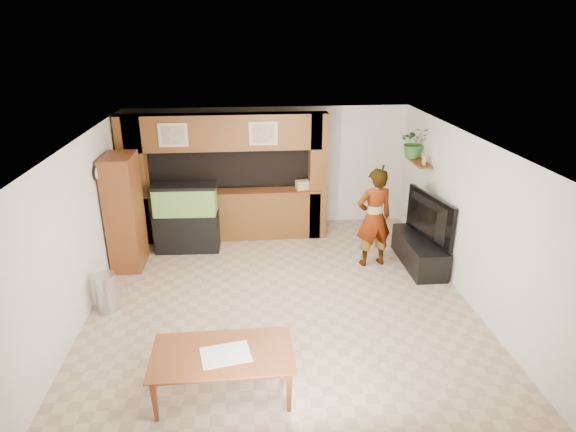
{
  "coord_description": "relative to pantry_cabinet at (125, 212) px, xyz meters",
  "views": [
    {
      "loc": [
        -0.5,
        -6.88,
        4.14
      ],
      "look_at": [
        0.18,
        0.6,
        1.19
      ],
      "focal_mm": 30.0,
      "sensor_mm": 36.0,
      "label": 1
    }
  ],
  "objects": [
    {
      "name": "floor",
      "position": [
        2.7,
        -1.4,
        -1.05
      ],
      "size": [
        6.5,
        6.5,
        0.0
      ],
      "primitive_type": "plane",
      "color": "tan",
      "rests_on": "ground"
    },
    {
      "name": "aquarium",
      "position": [
        1.01,
        0.55,
        -0.38
      ],
      "size": [
        1.23,
        0.46,
        1.36
      ],
      "rotation": [
        0.0,
        0.0,
        -0.04
      ],
      "color": "black",
      "rests_on": "floor"
    },
    {
      "name": "tv_stand",
      "position": [
        5.35,
        -0.47,
        -0.79
      ],
      "size": [
        0.57,
        1.55,
        0.52
      ],
      "primitive_type": "cube",
      "color": "black",
      "rests_on": "floor"
    },
    {
      "name": "wall_shelf",
      "position": [
        5.55,
        0.55,
        0.65
      ],
      "size": [
        0.25,
        0.9,
        0.04
      ],
      "primitive_type": "cube",
      "color": "brown",
      "rests_on": "wall_right"
    },
    {
      "name": "ceiling",
      "position": [
        2.7,
        -1.4,
        1.55
      ],
      "size": [
        6.5,
        6.5,
        0.0
      ],
      "primitive_type": "plane",
      "color": "white",
      "rests_on": "wall_back"
    },
    {
      "name": "wall_back",
      "position": [
        2.7,
        1.85,
        0.25
      ],
      "size": [
        6.0,
        0.0,
        6.0
      ],
      "primitive_type": "plane",
      "rotation": [
        1.57,
        0.0,
        0.0
      ],
      "color": "silver",
      "rests_on": "floor"
    },
    {
      "name": "microphone",
      "position": [
        4.53,
        -0.53,
        0.85
      ],
      "size": [
        0.03,
        0.09,
        0.15
      ],
      "primitive_type": "cylinder",
      "rotation": [
        0.44,
        0.0,
        0.0
      ],
      "color": "black",
      "rests_on": "person"
    },
    {
      "name": "pantry_cabinet",
      "position": [
        0.0,
        0.0,
        0.0
      ],
      "size": [
        0.52,
        0.86,
        2.09
      ],
      "primitive_type": "cube",
      "color": "brown",
      "rests_on": "floor"
    },
    {
      "name": "potted_plant",
      "position": [
        5.52,
        0.79,
        0.99
      ],
      "size": [
        0.61,
        0.54,
        0.62
      ],
      "primitive_type": "imported",
      "rotation": [
        0.0,
        0.0,
        -0.1
      ],
      "color": "#326528",
      "rests_on": "wall_shelf"
    },
    {
      "name": "newspaper_a",
      "position": [
        1.89,
        -3.61,
        -0.46
      ],
      "size": [
        0.63,
        0.51,
        0.01
      ],
      "primitive_type": "cube",
      "rotation": [
        0.0,
        0.0,
        0.19
      ],
      "color": "silver",
      "rests_on": "dining_table"
    },
    {
      "name": "wall_right",
      "position": [
        5.7,
        -1.4,
        0.25
      ],
      "size": [
        0.0,
        6.5,
        6.5
      ],
      "primitive_type": "plane",
      "rotation": [
        1.57,
        0.0,
        -1.57
      ],
      "color": "silver",
      "rests_on": "floor"
    },
    {
      "name": "dining_table",
      "position": [
        1.85,
        -3.6,
        -0.75
      ],
      "size": [
        1.67,
        0.95,
        0.58
      ],
      "primitive_type": "imported",
      "rotation": [
        0.0,
        0.0,
        0.01
      ],
      "color": "brown",
      "rests_on": "floor"
    },
    {
      "name": "person",
      "position": [
        4.48,
        -0.37,
        -0.12
      ],
      "size": [
        0.74,
        0.55,
        1.86
      ],
      "primitive_type": "imported",
      "rotation": [
        0.0,
        0.0,
        3.3
      ],
      "color": "#947751",
      "rests_on": "floor"
    },
    {
      "name": "trash_can",
      "position": [
        -0.02,
        -1.55,
        -0.74
      ],
      "size": [
        0.33,
        0.33,
        0.61
      ],
      "primitive_type": "cylinder",
      "color": "#B2B2B7",
      "rests_on": "floor"
    },
    {
      "name": "television",
      "position": [
        5.35,
        -0.47,
        -0.11
      ],
      "size": [
        0.47,
        1.46,
        0.83
      ],
      "primitive_type": "imported",
      "rotation": [
        0.0,
        0.0,
        1.77
      ],
      "color": "black",
      "rests_on": "tv_stand"
    },
    {
      "name": "photo_frame",
      "position": [
        5.55,
        0.27,
        0.76
      ],
      "size": [
        0.03,
        0.13,
        0.18
      ],
      "primitive_type": "cube",
      "rotation": [
        0.0,
        0.0,
        -0.01
      ],
      "color": "tan",
      "rests_on": "wall_shelf"
    },
    {
      "name": "wall_left",
      "position": [
        -0.3,
        -1.4,
        0.25
      ],
      "size": [
        0.0,
        6.5,
        6.5
      ],
      "primitive_type": "plane",
      "rotation": [
        1.57,
        0.0,
        1.57
      ],
      "color": "silver",
      "rests_on": "floor"
    },
    {
      "name": "counter_box",
      "position": [
        3.35,
        1.05,
        0.09
      ],
      "size": [
        0.31,
        0.24,
        0.18
      ],
      "primitive_type": "cube",
      "rotation": [
        0.0,
        0.0,
        0.23
      ],
      "color": "tan",
      "rests_on": "partition"
    },
    {
      "name": "partition",
      "position": [
        1.75,
        1.24,
        0.27
      ],
      "size": [
        4.2,
        0.99,
        2.6
      ],
      "color": "brown",
      "rests_on": "floor"
    },
    {
      "name": "wall_clock",
      "position": [
        -0.27,
        -0.4,
        0.85
      ],
      "size": [
        0.05,
        0.25,
        0.25
      ],
      "color": "black",
      "rests_on": "wall_left"
    }
  ]
}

